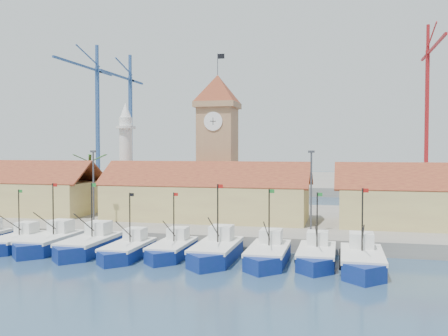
# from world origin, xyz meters

# --- Properties ---
(ground) EXTENTS (400.00, 400.00, 0.00)m
(ground) POSITION_xyz_m (0.00, 0.00, 0.00)
(ground) COLOR #1D344E
(ground) RESTS_ON ground
(quay) EXTENTS (140.00, 32.00, 1.50)m
(quay) POSITION_xyz_m (0.00, 24.00, 0.75)
(quay) COLOR gray
(quay) RESTS_ON ground
(terminal) EXTENTS (240.00, 80.00, 2.00)m
(terminal) POSITION_xyz_m (0.00, 110.00, 1.00)
(terminal) COLOR gray
(terminal) RESTS_ON ground
(boat_1) EXTENTS (3.23, 8.85, 6.70)m
(boat_1) POSITION_xyz_m (-16.59, 3.20, 0.69)
(boat_1) COLOR navy
(boat_1) RESTS_ON ground
(boat_2) EXTENTS (3.60, 9.87, 7.47)m
(boat_2) POSITION_xyz_m (-12.63, 3.38, 0.77)
(boat_2) COLOR navy
(boat_2) RESTS_ON ground
(boat_3) EXTENTS (3.66, 10.03, 7.59)m
(boat_3) POSITION_xyz_m (-7.90, 2.96, 0.78)
(boat_3) COLOR navy
(boat_3) RESTS_ON ground
(boat_4) EXTENTS (3.23, 8.86, 6.70)m
(boat_4) POSITION_xyz_m (-3.22, 2.04, 0.69)
(boat_4) COLOR navy
(boat_4) RESTS_ON ground
(boat_5) EXTENTS (3.23, 8.85, 6.70)m
(boat_5) POSITION_xyz_m (0.90, 3.43, 0.69)
(boat_5) COLOR navy
(boat_5) RESTS_ON ground
(boat_6) EXTENTS (3.71, 10.17, 7.69)m
(boat_6) POSITION_xyz_m (5.55, 2.85, 0.80)
(boat_6) COLOR navy
(boat_6) RESTS_ON ground
(boat_7) EXTENTS (3.52, 9.65, 7.30)m
(boat_7) POSITION_xyz_m (10.58, 2.79, 0.75)
(boat_7) COLOR navy
(boat_7) RESTS_ON ground
(boat_8) EXTENTS (3.38, 9.26, 7.01)m
(boat_8) POSITION_xyz_m (15.02, 3.39, 0.72)
(boat_8) COLOR navy
(boat_8) RESTS_ON ground
(boat_9) EXTENTS (3.68, 10.07, 7.62)m
(boat_9) POSITION_xyz_m (19.04, 1.84, 0.79)
(boat_9) COLOR navy
(boat_9) RESTS_ON ground
(hall_center) EXTENTS (27.04, 10.13, 7.61)m
(hall_center) POSITION_xyz_m (0.00, 20.00, 3.99)
(hall_center) COLOR #D2C573
(hall_center) RESTS_ON quay
(clock_tower) EXTENTS (5.80, 5.80, 22.70)m
(clock_tower) POSITION_xyz_m (0.00, 26.00, 11.96)
(clock_tower) COLOR #A37D54
(clock_tower) RESTS_ON quay
(minaret) EXTENTS (3.00, 3.00, 16.30)m
(minaret) POSITION_xyz_m (-15.00, 28.00, 9.73)
(minaret) COLOR silver
(minaret) RESTS_ON quay
(palm_tree) EXTENTS (5.60, 5.03, 8.39)m
(palm_tree) POSITION_xyz_m (-20.00, 26.00, 6.25)
(palm_tree) COLOR brown
(palm_tree) RESTS_ON quay
(lamp_posts) EXTENTS (80.70, 0.25, 9.03)m
(lamp_posts) POSITION_xyz_m (0.50, 12.00, 6.48)
(lamp_posts) COLOR #3F3F44
(lamp_posts) RESTS_ON quay
(crane_blue_far) EXTENTS (1.00, 34.72, 41.54)m
(crane_blue_far) POSITION_xyz_m (-58.22, 100.27, 25.22)
(crane_blue_far) COLOR navy
(crane_blue_far) RESTS_ON terminal
(crane_blue_near) EXTENTS (1.00, 30.82, 39.16)m
(crane_blue_near) POSITION_xyz_m (-49.65, 106.78, 23.59)
(crane_blue_near) COLOR navy
(crane_blue_near) RESTS_ON terminal
(crane_red_right) EXTENTS (1.00, 34.99, 43.03)m
(crane_red_right) POSITION_xyz_m (40.14, 103.28, 26.07)
(crane_red_right) COLOR maroon
(crane_red_right) RESTS_ON terminal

